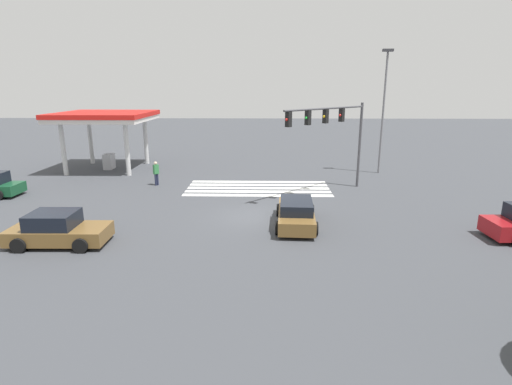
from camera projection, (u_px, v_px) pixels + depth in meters
name	position (u px, v px, depth m)	size (l,w,h in m)	color
ground_plane	(256.00, 217.00, 21.73)	(139.20, 139.20, 0.00)	#3D3F44
crosswalk_markings	(258.00, 188.00, 27.86)	(9.89, 4.40, 0.01)	silver
traffic_signal_mast	(334.00, 126.00, 25.12)	(5.66, 5.66, 5.83)	#47474C
car_1	(58.00, 230.00, 17.78)	(4.30, 2.19, 1.50)	brown
car_3	(296.00, 213.00, 20.26)	(2.19, 4.68, 1.36)	brown
gas_station_canopy	(105.00, 119.00, 33.30)	(7.40, 7.40, 4.82)	silver
pedestrian	(156.00, 172.00, 28.44)	(0.41, 0.41, 1.73)	#232842
street_light_pole_a	(384.00, 103.00, 31.37)	(0.80, 0.36, 9.65)	slate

